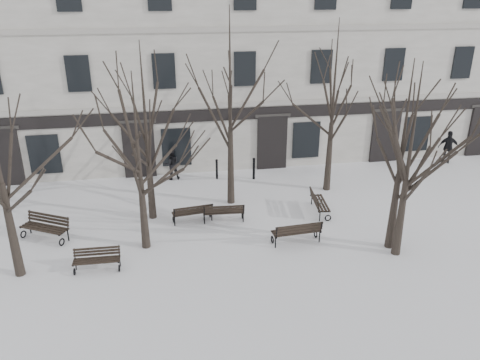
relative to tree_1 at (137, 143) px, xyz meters
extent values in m
plane|color=white|center=(3.20, -0.58, -4.14)|extent=(100.00, 100.00, 0.00)
cube|color=beige|center=(3.20, 12.42, 1.36)|extent=(40.00, 10.00, 11.00)
cube|color=#A6A198|center=(3.20, 7.39, -0.54)|extent=(40.00, 0.12, 0.25)
cube|color=#A6A198|center=(3.20, 7.39, 3.16)|extent=(40.00, 0.12, 0.25)
cube|color=black|center=(3.20, 7.38, -1.04)|extent=(40.00, 0.10, 0.60)
cube|color=black|center=(-6.80, 7.36, -2.69)|extent=(1.60, 0.22, 2.90)
cube|color=black|center=(-4.90, 7.37, -2.64)|extent=(1.50, 0.14, 2.00)
cube|color=black|center=(-0.30, 7.36, -2.69)|extent=(1.60, 0.22, 2.90)
cube|color=#2D2B28|center=(-0.30, 7.32, -1.19)|extent=(1.90, 0.08, 0.18)
cube|color=black|center=(1.60, 7.37, -2.64)|extent=(1.50, 0.14, 2.00)
cube|color=black|center=(6.70, 7.36, -2.69)|extent=(1.60, 0.22, 2.90)
cube|color=#2D2B28|center=(6.70, 7.32, -1.19)|extent=(1.90, 0.08, 0.18)
cube|color=black|center=(8.60, 7.37, -2.64)|extent=(1.50, 0.14, 2.00)
cube|color=black|center=(13.20, 7.36, -2.69)|extent=(1.60, 0.22, 2.90)
cube|color=#2D2B28|center=(13.20, 7.32, -1.19)|extent=(1.90, 0.08, 0.18)
cube|color=black|center=(15.10, 7.37, -2.64)|extent=(1.50, 0.14, 2.00)
cube|color=black|center=(-2.80, 7.37, 1.26)|extent=(1.10, 0.14, 1.70)
cube|color=black|center=(1.20, 7.37, 1.26)|extent=(1.10, 0.14, 1.70)
cube|color=black|center=(5.20, 7.37, 1.26)|extent=(1.10, 0.14, 1.70)
cube|color=black|center=(9.20, 7.37, 1.26)|extent=(1.10, 0.14, 1.70)
cube|color=black|center=(13.20, 7.37, 1.26)|extent=(1.10, 0.14, 1.70)
cube|color=black|center=(17.20, 7.37, 1.26)|extent=(1.10, 0.14, 1.70)
cone|color=black|center=(-4.25, -1.14, -2.43)|extent=(0.34, 0.34, 3.41)
cone|color=black|center=(0.00, 0.00, -2.75)|extent=(0.34, 0.34, 2.78)
cone|color=black|center=(9.11, -1.62, -2.66)|extent=(0.34, 0.34, 2.96)
cone|color=black|center=(9.12, -2.14, -2.67)|extent=(0.34, 0.34, 2.94)
cone|color=black|center=(0.27, 2.46, -2.59)|extent=(0.34, 0.34, 3.09)
cone|color=black|center=(3.81, 3.36, -2.35)|extent=(0.34, 0.34, 3.59)
cone|color=black|center=(8.66, 4.03, -2.46)|extent=(0.34, 0.34, 3.35)
torus|color=black|center=(-2.41, -1.50, -4.02)|extent=(0.05, 0.26, 0.26)
cylinder|color=black|center=(-2.40, -1.18, -3.94)|extent=(0.04, 0.04, 0.40)
cube|color=black|center=(-2.41, -1.34, -3.74)|extent=(0.06, 0.49, 0.04)
torus|color=black|center=(-0.91, -1.54, -4.02)|extent=(0.05, 0.26, 0.26)
cylinder|color=black|center=(-0.90, -1.23, -3.94)|extent=(0.04, 0.04, 0.40)
cube|color=black|center=(-0.91, -1.38, -3.74)|extent=(0.06, 0.49, 0.04)
cube|color=black|center=(-1.66, -1.56, -3.72)|extent=(1.59, 0.13, 0.03)
cube|color=black|center=(-1.66, -1.43, -3.72)|extent=(1.59, 0.13, 0.03)
cube|color=black|center=(-1.66, -1.31, -3.72)|extent=(1.59, 0.13, 0.03)
cube|color=black|center=(-1.65, -1.19, -3.72)|extent=(1.59, 0.13, 0.03)
cube|color=black|center=(-1.65, -1.15, -3.61)|extent=(1.59, 0.08, 0.08)
cube|color=black|center=(-1.65, -1.13, -3.50)|extent=(1.59, 0.08, 0.08)
cube|color=black|center=(-1.65, -1.11, -3.40)|extent=(1.59, 0.08, 0.08)
cylinder|color=black|center=(-2.40, -1.11, -3.57)|extent=(0.04, 0.13, 0.44)
cylinder|color=black|center=(-0.90, -1.16, -3.57)|extent=(0.04, 0.13, 0.44)
torus|color=black|center=(4.03, 1.68, -4.01)|extent=(0.07, 0.28, 0.28)
cylinder|color=black|center=(4.01, 1.33, -3.93)|extent=(0.05, 0.05, 0.43)
cube|color=black|center=(4.02, 1.50, -3.71)|extent=(0.08, 0.53, 0.05)
torus|color=black|center=(2.41, 1.79, -4.01)|extent=(0.07, 0.28, 0.28)
cylinder|color=black|center=(2.38, 1.44, -3.93)|extent=(0.05, 0.05, 0.43)
cube|color=black|center=(2.40, 1.61, -3.71)|extent=(0.08, 0.53, 0.05)
cube|color=black|center=(3.22, 1.77, -3.69)|extent=(1.72, 0.20, 0.03)
cube|color=black|center=(3.21, 1.64, -3.69)|extent=(1.72, 0.20, 0.03)
cube|color=black|center=(3.20, 1.50, -3.69)|extent=(1.72, 0.20, 0.03)
cube|color=black|center=(3.19, 1.37, -3.69)|extent=(1.72, 0.20, 0.03)
cube|color=black|center=(3.19, 1.33, -3.57)|extent=(1.72, 0.15, 0.09)
cube|color=black|center=(3.19, 1.31, -3.45)|extent=(1.72, 0.15, 0.09)
cube|color=black|center=(3.19, 1.29, -3.34)|extent=(1.72, 0.15, 0.09)
cylinder|color=black|center=(4.00, 1.26, -3.52)|extent=(0.05, 0.14, 0.48)
cylinder|color=black|center=(2.38, 1.37, -3.52)|extent=(0.05, 0.14, 0.48)
torus|color=black|center=(6.58, -0.45, -3.99)|extent=(0.07, 0.31, 0.31)
cylinder|color=black|center=(6.61, -0.83, -3.90)|extent=(0.05, 0.05, 0.47)
cube|color=black|center=(6.60, -0.64, -3.67)|extent=(0.09, 0.58, 0.05)
torus|color=black|center=(4.80, -0.58, -3.99)|extent=(0.07, 0.31, 0.31)
cylinder|color=black|center=(4.82, -0.96, -3.90)|extent=(0.05, 0.05, 0.47)
cube|color=black|center=(4.81, -0.77, -3.67)|extent=(0.09, 0.58, 0.05)
cube|color=black|center=(5.69, -0.47, -3.64)|extent=(1.90, 0.23, 0.04)
cube|color=black|center=(5.70, -0.62, -3.64)|extent=(1.90, 0.23, 0.04)
cube|color=black|center=(5.71, -0.77, -3.64)|extent=(1.90, 0.23, 0.04)
cube|color=black|center=(5.72, -0.92, -3.64)|extent=(1.90, 0.23, 0.04)
cube|color=black|center=(5.72, -0.96, -3.51)|extent=(1.90, 0.17, 0.09)
cube|color=black|center=(5.72, -0.98, -3.38)|extent=(1.90, 0.17, 0.09)
cube|color=black|center=(5.72, -1.00, -3.25)|extent=(1.90, 0.17, 0.09)
cylinder|color=black|center=(6.62, -0.91, -3.46)|extent=(0.05, 0.15, 0.52)
cylinder|color=black|center=(4.83, -1.04, -3.46)|extent=(0.05, 0.15, 0.52)
torus|color=black|center=(-4.77, 1.55, -3.99)|extent=(0.20, 0.30, 0.31)
cylinder|color=black|center=(-4.58, 1.89, -3.90)|extent=(0.05, 0.05, 0.49)
cube|color=black|center=(-4.68, 1.72, -3.65)|extent=(0.34, 0.54, 0.05)
torus|color=black|center=(-3.17, 0.65, -3.99)|extent=(0.20, 0.30, 0.31)
cylinder|color=black|center=(-2.98, 0.99, -3.90)|extent=(0.05, 0.05, 0.49)
cube|color=black|center=(-3.08, 0.82, -3.65)|extent=(0.34, 0.54, 0.05)
cube|color=black|center=(-3.99, 1.06, -3.63)|extent=(1.74, 1.04, 0.04)
cube|color=black|center=(-3.92, 1.19, -3.63)|extent=(1.74, 1.04, 0.04)
cube|color=black|center=(-3.84, 1.32, -3.63)|extent=(1.74, 1.04, 0.04)
cube|color=black|center=(-3.77, 1.46, -3.63)|extent=(1.74, 1.04, 0.04)
cube|color=black|center=(-3.75, 1.49, -3.49)|extent=(1.71, 0.99, 0.10)
cube|color=black|center=(-3.74, 1.51, -3.36)|extent=(1.71, 0.99, 0.10)
cube|color=black|center=(-3.73, 1.53, -3.23)|extent=(1.71, 0.99, 0.10)
cylinder|color=black|center=(-4.54, 1.96, -3.44)|extent=(0.11, 0.16, 0.54)
cylinder|color=black|center=(-2.94, 1.06, -3.44)|extent=(0.11, 0.16, 0.54)
torus|color=black|center=(2.68, 2.03, -4.01)|extent=(0.08, 0.27, 0.27)
cylinder|color=black|center=(2.72, 1.70, -3.93)|extent=(0.05, 0.05, 0.42)
cube|color=black|center=(2.70, 1.87, -3.72)|extent=(0.11, 0.51, 0.05)
torus|color=black|center=(1.11, 1.83, -4.01)|extent=(0.08, 0.27, 0.27)
cylinder|color=black|center=(1.15, 1.50, -3.93)|extent=(0.05, 0.05, 0.42)
cube|color=black|center=(1.13, 1.67, -3.72)|extent=(0.11, 0.51, 0.05)
cube|color=black|center=(1.89, 1.97, -3.70)|extent=(1.67, 0.29, 0.03)
cube|color=black|center=(1.91, 1.84, -3.70)|extent=(1.67, 0.29, 0.03)
cube|color=black|center=(1.92, 1.71, -3.70)|extent=(1.67, 0.29, 0.03)
cube|color=black|center=(1.94, 1.58, -3.70)|extent=(1.67, 0.29, 0.03)
cube|color=black|center=(1.94, 1.55, -3.58)|extent=(1.66, 0.24, 0.08)
cube|color=black|center=(1.95, 1.53, -3.47)|extent=(1.66, 0.24, 0.08)
cube|color=black|center=(1.95, 1.51, -3.36)|extent=(1.66, 0.24, 0.08)
cylinder|color=black|center=(2.73, 1.63, -3.54)|extent=(0.05, 0.14, 0.46)
cylinder|color=black|center=(1.16, 1.43, -3.54)|extent=(0.05, 0.14, 0.46)
torus|color=black|center=(7.56, 0.81, -4.00)|extent=(0.29, 0.08, 0.29)
cylinder|color=black|center=(7.20, 0.85, -3.92)|extent=(0.05, 0.05, 0.44)
cube|color=black|center=(7.38, 0.83, -3.70)|extent=(0.54, 0.11, 0.05)
torus|color=black|center=(7.75, 2.47, -4.00)|extent=(0.29, 0.08, 0.29)
cylinder|color=black|center=(7.40, 2.51, -3.92)|extent=(0.05, 0.05, 0.44)
cube|color=black|center=(7.57, 2.49, -3.70)|extent=(0.54, 0.11, 0.05)
cube|color=black|center=(7.69, 1.63, -3.68)|extent=(0.29, 1.77, 0.03)
cube|color=black|center=(7.56, 1.65, -3.68)|extent=(0.29, 1.77, 0.03)
cube|color=black|center=(7.42, 1.66, -3.68)|extent=(0.29, 1.77, 0.03)
cube|color=black|center=(7.28, 1.68, -3.68)|extent=(0.29, 1.77, 0.03)
cube|color=black|center=(7.24, 1.69, -3.55)|extent=(0.24, 1.76, 0.09)
cube|color=black|center=(7.22, 1.69, -3.43)|extent=(0.24, 1.76, 0.09)
cube|color=black|center=(7.20, 1.69, -3.31)|extent=(0.24, 1.76, 0.09)
cylinder|color=black|center=(7.13, 0.86, -3.50)|extent=(0.14, 0.06, 0.49)
cylinder|color=black|center=(7.32, 2.52, -3.50)|extent=(0.14, 0.06, 0.49)
cylinder|color=black|center=(3.56, 6.35, -3.65)|extent=(0.12, 0.12, 0.98)
sphere|color=black|center=(3.56, 6.35, -3.14)|extent=(0.14, 0.14, 0.14)
cylinder|color=black|center=(5.42, 5.96, -3.61)|extent=(0.13, 0.13, 1.06)
sphere|color=black|center=(5.42, 5.96, -3.06)|extent=(0.15, 0.15, 0.15)
imported|color=black|center=(1.28, 6.71, -4.14)|extent=(0.87, 0.73, 1.61)
imported|color=black|center=(16.59, 6.43, -4.14)|extent=(1.18, 0.84, 1.85)
camera|label=1|loc=(0.78, -15.91, 4.99)|focal=35.00mm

